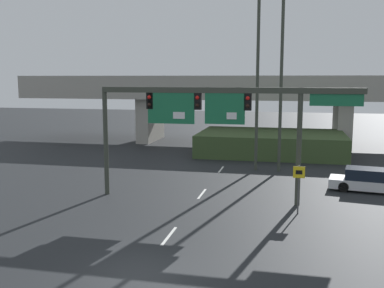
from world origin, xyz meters
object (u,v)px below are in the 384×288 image
Objects in this scene: speed_limit_sign at (299,183)px; highway_light_pole_far at (258,51)px; highway_light_pole_near at (282,49)px; parked_sedan_near_right at (368,181)px; signal_gantry at (213,110)px.

speed_limit_sign is 13.47m from highway_light_pole_far.
parked_sedan_near_right is (5.65, -4.85, -8.43)m from highway_light_pole_near.
parked_sedan_near_right is (4.36, 5.88, -1.01)m from speed_limit_sign.
highway_light_pole_far reaches higher than parked_sedan_near_right.
speed_limit_sign reaches higher than parked_sedan_near_right.
highway_light_pole_far is at bearing 105.65° from speed_limit_sign.
highway_light_pole_far is at bearing 175.51° from highway_light_pole_near.
highway_light_pole_far is 12.23m from parked_sedan_near_right.
speed_limit_sign is at bearing -18.93° from signal_gantry.
signal_gantry is 2.95× the size of parked_sedan_near_right.
speed_limit_sign is at bearing -74.35° from highway_light_pole_far.
signal_gantry is 10.13m from highway_light_pole_far.
speed_limit_sign is 13.11m from highway_light_pole_near.
highway_light_pole_near is at bearing -4.49° from highway_light_pole_far.
signal_gantry is 10.48m from highway_light_pole_near.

